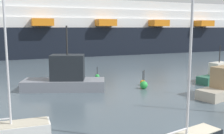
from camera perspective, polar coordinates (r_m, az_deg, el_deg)
name	(u,v)px	position (r m, az deg, el deg)	size (l,w,h in m)	color
sailboat_3	(4,129)	(15.10, -22.91, -12.58)	(4.81, 1.36, 7.05)	white
fishing_boat_0	(65,77)	(24.02, -10.28, -2.27)	(7.84, 4.54, 5.87)	gray
fishing_boat_1	(218,75)	(29.28, 22.35, -1.66)	(5.31, 2.74, 3.87)	#2D6B51
channel_buoy_0	(97,76)	(29.00, -3.29, -2.08)	(0.51, 0.51, 1.37)	green
channel_buoy_1	(143,82)	(25.85, 6.84, -3.42)	(0.54, 0.54, 1.44)	orange
channel_buoy_2	(144,85)	(24.39, 7.07, -3.96)	(0.72, 0.72, 1.80)	green
cruise_ship	(66,30)	(56.87, -10.09, 8.13)	(104.55, 19.90, 16.54)	black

